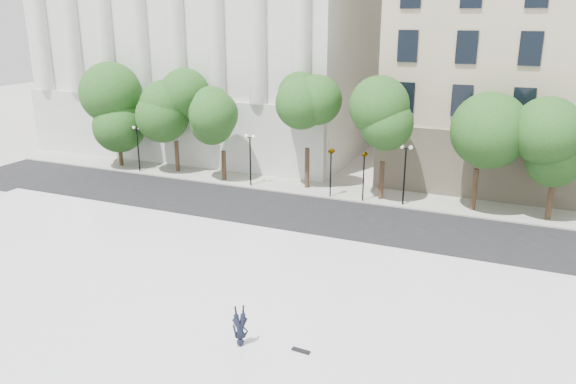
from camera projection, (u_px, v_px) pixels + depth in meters
name	position (u px, v px, depth m)	size (l,w,h in m)	color
ground	(144.00, 365.00, 21.40)	(160.00, 160.00, 0.00)	beige
plaza	(187.00, 322.00, 23.96)	(44.00, 22.00, 0.45)	silver
street	(312.00, 217.00, 37.17)	(60.00, 8.00, 0.02)	black
far_sidewalk	(341.00, 191.00, 42.42)	(60.00, 4.00, 0.12)	#B0ADA2
building_west	(231.00, 14.00, 57.73)	(31.50, 27.65, 25.60)	silver
traffic_light_west	(331.00, 148.00, 39.91)	(0.96, 1.86, 4.24)	black
traffic_light_east	(365.00, 151.00, 39.00)	(0.41, 1.80, 4.22)	black
person_lying	(241.00, 340.00, 21.86)	(0.61, 0.40, 1.68)	black
skateboard	(301.00, 351.00, 21.48)	(0.74, 0.19, 0.08)	black
street_trees	(340.00, 128.00, 40.58)	(45.99, 4.83, 7.74)	#382619
lamp_posts	(337.00, 159.00, 40.29)	(37.14, 0.28, 4.37)	black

